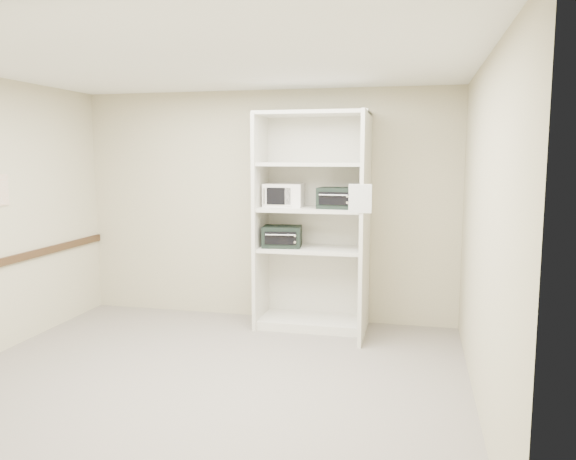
% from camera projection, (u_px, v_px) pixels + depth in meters
% --- Properties ---
extents(floor, '(4.50, 4.00, 0.01)m').
position_uv_depth(floor, '(207.00, 379.00, 4.92)').
color(floor, slate).
rests_on(floor, ground).
extents(ceiling, '(4.50, 4.00, 0.01)m').
position_uv_depth(ceiling, '(201.00, 62.00, 4.56)').
color(ceiling, white).
extents(wall_back, '(4.50, 0.02, 2.70)m').
position_uv_depth(wall_back, '(266.00, 206.00, 6.67)').
color(wall_back, tan).
rests_on(wall_back, ground).
extents(wall_front, '(4.50, 0.02, 2.70)m').
position_uv_depth(wall_front, '(57.00, 275.00, 2.81)').
color(wall_front, tan).
rests_on(wall_front, ground).
extents(wall_right, '(0.02, 4.00, 2.70)m').
position_uv_depth(wall_right, '(484.00, 235.00, 4.24)').
color(wall_right, tan).
rests_on(wall_right, ground).
extents(shelving_unit, '(1.24, 0.92, 2.42)m').
position_uv_depth(shelving_unit, '(317.00, 229.00, 6.27)').
color(shelving_unit, silver).
rests_on(shelving_unit, floor).
extents(microwave, '(0.45, 0.36, 0.26)m').
position_uv_depth(microwave, '(284.00, 195.00, 6.35)').
color(microwave, white).
rests_on(microwave, shelving_unit).
extents(toaster_oven_upper, '(0.43, 0.34, 0.23)m').
position_uv_depth(toaster_oven_upper, '(337.00, 198.00, 6.12)').
color(toaster_oven_upper, black).
rests_on(toaster_oven_upper, shelving_unit).
extents(toaster_oven_lower, '(0.46, 0.37, 0.24)m').
position_uv_depth(toaster_oven_lower, '(282.00, 236.00, 6.32)').
color(toaster_oven_lower, black).
rests_on(toaster_oven_lower, shelving_unit).
extents(paper_sign, '(0.22, 0.03, 0.28)m').
position_uv_depth(paper_sign, '(360.00, 199.00, 5.49)').
color(paper_sign, white).
rests_on(paper_sign, shelving_unit).
extents(wall_poster, '(0.01, 0.22, 0.31)m').
position_uv_depth(wall_poster, '(0.00, 190.00, 5.50)').
color(wall_poster, silver).
rests_on(wall_poster, wall_left).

